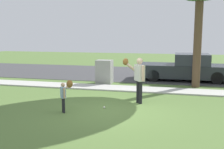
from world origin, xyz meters
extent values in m
plane|color=#567538|center=(0.00, 3.50, 0.00)|extent=(48.00, 48.00, 0.00)
cube|color=beige|center=(0.00, 3.60, 0.03)|extent=(36.00, 1.20, 0.06)
cube|color=#424244|center=(0.00, 8.60, 0.01)|extent=(36.00, 6.80, 0.02)
cylinder|color=black|center=(0.78, 1.13, 0.42)|extent=(0.13, 0.13, 0.85)
cylinder|color=black|center=(0.67, 1.26, 0.42)|extent=(0.13, 0.13, 0.85)
cube|color=silver|center=(0.72, 1.20, 1.15)|extent=(0.43, 0.46, 0.60)
sphere|color=beige|center=(0.72, 1.20, 1.58)|extent=(0.23, 0.23, 0.23)
cylinder|color=beige|center=(0.88, 1.00, 1.17)|extent=(0.10, 0.10, 0.57)
cylinder|color=beige|center=(0.37, 1.24, 1.36)|extent=(0.47, 0.40, 0.41)
ellipsoid|color=brown|center=(0.21, 1.11, 1.55)|extent=(0.26, 0.25, 0.26)
cylinder|color=black|center=(-1.55, -0.57, 0.25)|extent=(0.08, 0.08, 0.50)
cylinder|color=black|center=(-1.49, -0.65, 0.25)|extent=(0.08, 0.08, 0.50)
cube|color=#8CADC6|center=(-1.52, -0.61, 0.67)|extent=(0.25, 0.27, 0.35)
sphere|color=tan|center=(-1.52, -0.61, 0.93)|extent=(0.13, 0.13, 0.13)
cylinder|color=tan|center=(-1.49, -0.40, 0.80)|extent=(0.27, 0.24, 0.24)
ellipsoid|color=brown|center=(-1.40, -0.32, 0.91)|extent=(0.26, 0.25, 0.26)
cylinder|color=tan|center=(-1.42, -0.72, 0.68)|extent=(0.06, 0.06, 0.33)
sphere|color=white|center=(-0.35, 0.18, 0.04)|extent=(0.07, 0.07, 0.07)
cube|color=gray|center=(-1.63, 4.82, 0.61)|extent=(0.82, 0.65, 1.23)
cylinder|color=brown|center=(2.96, 4.92, 2.48)|extent=(0.38, 0.38, 4.97)
cube|color=#23282D|center=(2.45, 6.74, 0.55)|extent=(5.20, 1.95, 0.70)
cube|color=#2D333D|center=(2.84, 6.74, 1.20)|extent=(1.82, 1.79, 0.60)
cylinder|color=black|center=(0.84, 5.88, 0.34)|extent=(0.64, 0.22, 0.64)
cylinder|color=black|center=(0.84, 7.61, 0.34)|extent=(0.64, 0.22, 0.64)
cylinder|color=black|center=(4.06, 5.88, 0.34)|extent=(0.64, 0.22, 0.64)
cylinder|color=black|center=(4.06, 7.61, 0.34)|extent=(0.64, 0.22, 0.64)
camera|label=1|loc=(2.06, -8.40, 2.54)|focal=42.50mm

